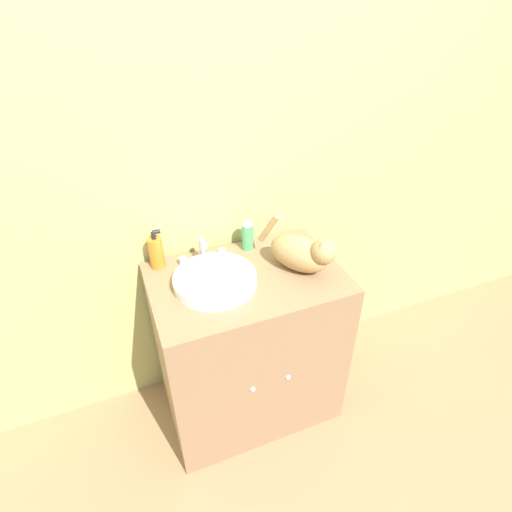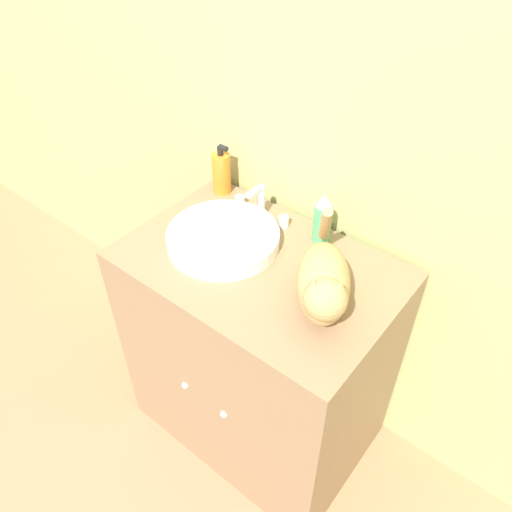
# 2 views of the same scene
# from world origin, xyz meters

# --- Properties ---
(ground_plane) EXTENTS (8.00, 8.00, 0.00)m
(ground_plane) POSITION_xyz_m (0.00, 0.00, 0.00)
(ground_plane) COLOR #997551
(wall_back) EXTENTS (6.00, 0.05, 2.50)m
(wall_back) POSITION_xyz_m (0.00, 0.57, 1.25)
(wall_back) COLOR tan
(wall_back) RESTS_ON ground_plane
(vanity_cabinet) EXTENTS (0.81, 0.55, 0.83)m
(vanity_cabinet) POSITION_xyz_m (0.00, 0.26, 0.41)
(vanity_cabinet) COLOR #8C6B4C
(vanity_cabinet) RESTS_ON ground_plane
(sink_basin) EXTENTS (0.34, 0.34, 0.04)m
(sink_basin) POSITION_xyz_m (-0.14, 0.27, 0.85)
(sink_basin) COLOR white
(sink_basin) RESTS_ON vanity_cabinet
(faucet) EXTENTS (0.21, 0.08, 0.12)m
(faucet) POSITION_xyz_m (-0.14, 0.44, 0.88)
(faucet) COLOR silver
(faucet) RESTS_ON vanity_cabinet
(cat) EXTENTS (0.26, 0.35, 0.22)m
(cat) POSITION_xyz_m (0.24, 0.23, 0.91)
(cat) COLOR tan
(cat) RESTS_ON vanity_cabinet
(soap_bottle) EXTENTS (0.06, 0.06, 0.18)m
(soap_bottle) POSITION_xyz_m (-0.33, 0.48, 0.90)
(soap_bottle) COLOR orange
(soap_bottle) RESTS_ON vanity_cabinet
(spray_bottle) EXTENTS (0.05, 0.05, 0.16)m
(spray_bottle) POSITION_xyz_m (0.08, 0.46, 0.91)
(spray_bottle) COLOR #4CB266
(spray_bottle) RESTS_ON vanity_cabinet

